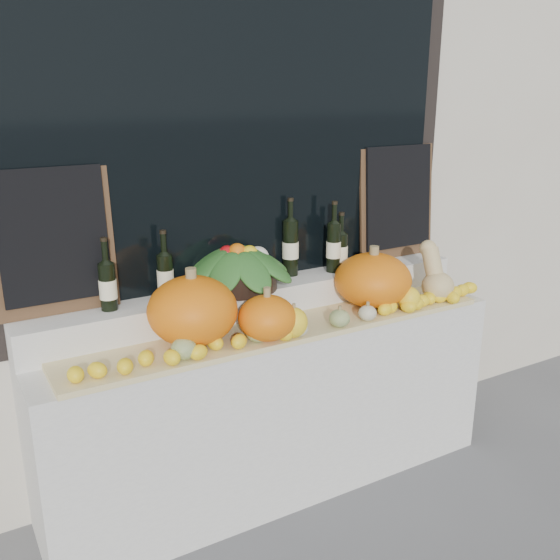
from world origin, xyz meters
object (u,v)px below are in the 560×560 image
at_px(produce_bowl, 238,266).
at_px(wine_bottle_tall, 290,247).
at_px(pumpkin_right, 373,280).
at_px(pumpkin_left, 193,310).
at_px(butternut_squash, 435,277).

distance_m(produce_bowl, wine_bottle_tall, 0.34).
distance_m(pumpkin_right, produce_bowl, 0.69).
xyz_separation_m(pumpkin_left, pumpkin_right, (0.97, -0.00, -0.01)).
bearing_deg(pumpkin_right, butternut_squash, -13.79).
relative_size(butternut_squash, wine_bottle_tall, 0.75).
bearing_deg(pumpkin_right, wine_bottle_tall, 138.35).
bearing_deg(pumpkin_left, produce_bowl, 33.82).
relative_size(pumpkin_right, produce_bowl, 0.68).
distance_m(pumpkin_left, produce_bowl, 0.40).
height_order(pumpkin_right, wine_bottle_tall, wine_bottle_tall).
height_order(pumpkin_left, wine_bottle_tall, wine_bottle_tall).
relative_size(produce_bowl, wine_bottle_tall, 1.44).
relative_size(pumpkin_left, butternut_squash, 1.30).
relative_size(pumpkin_right, wine_bottle_tall, 0.97).
distance_m(pumpkin_left, pumpkin_right, 0.97).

